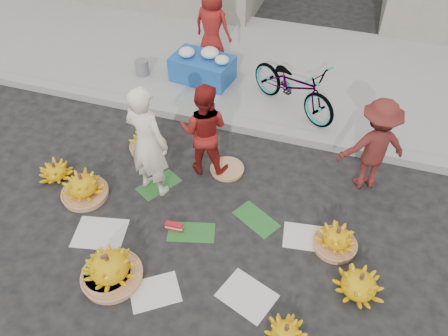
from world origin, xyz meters
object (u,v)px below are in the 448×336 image
(banana_bunch_0, at_px, (83,187))
(vendor_cream, at_px, (148,142))
(flower_table, at_px, (203,67))
(bicycle, at_px, (294,85))
(banana_bunch_4, at_px, (359,284))

(banana_bunch_0, height_order, vendor_cream, vendor_cream)
(banana_bunch_0, xyz_separation_m, flower_table, (0.67, 3.37, 0.20))
(banana_bunch_0, bearing_deg, vendor_cream, 27.82)
(vendor_cream, bearing_deg, flower_table, -71.47)
(vendor_cream, xyz_separation_m, bicycle, (1.60, 2.47, -0.29))
(banana_bunch_0, relative_size, banana_bunch_4, 0.86)
(bicycle, bearing_deg, banana_bunch_0, 171.63)
(banana_bunch_4, height_order, bicycle, bicycle)
(banana_bunch_0, relative_size, flower_table, 0.54)
(banana_bunch_0, xyz_separation_m, bicycle, (2.51, 2.95, 0.41))
(banana_bunch_4, bearing_deg, vendor_cream, 164.56)
(bicycle, bearing_deg, banana_bunch_4, -123.43)
(banana_bunch_4, distance_m, flower_table, 5.04)
(banana_bunch_4, relative_size, vendor_cream, 0.43)
(vendor_cream, height_order, flower_table, vendor_cream)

